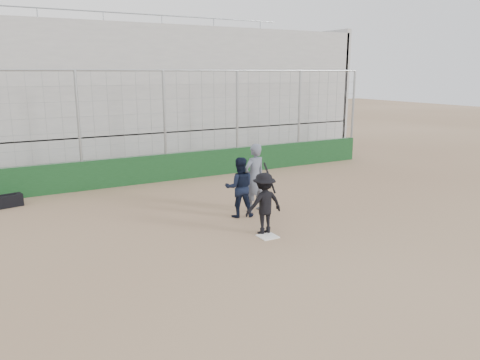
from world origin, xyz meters
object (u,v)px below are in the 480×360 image
equipment_bag (7,201)px  umpire (254,181)px  catcher_crouched (240,197)px  batter_at_plate (264,203)px

equipment_bag → umpire: bearing=-32.2°
catcher_crouched → equipment_bag: catcher_crouched is taller
batter_at_plate → equipment_bag: batter_at_plate is taller
umpire → equipment_bag: 7.43m
batter_at_plate → umpire: umpire is taller
batter_at_plate → umpire: size_ratio=0.97×
catcher_crouched → umpire: bearing=24.5°
catcher_crouched → equipment_bag: 7.04m
batter_at_plate → equipment_bag: 7.94m
catcher_crouched → umpire: umpire is taller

